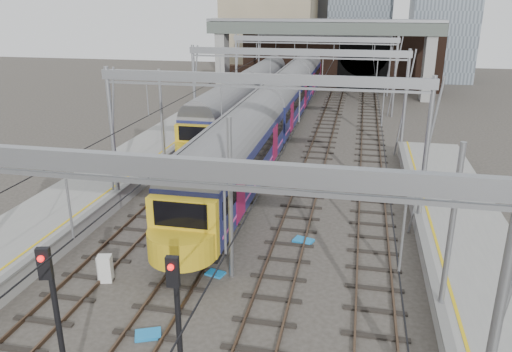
% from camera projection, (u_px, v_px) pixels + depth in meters
% --- Properties ---
extents(ground, '(160.00, 160.00, 0.00)m').
position_uv_depth(ground, '(219.00, 302.00, 19.65)').
color(ground, '#38332D').
rests_on(ground, ground).
extents(platform_left, '(4.32, 55.00, 1.12)m').
position_uv_depth(platform_left, '(27.00, 238.00, 23.74)').
color(platform_left, gray).
rests_on(platform_left, ground).
extents(platform_right, '(4.32, 47.00, 1.12)m').
position_uv_depth(platform_right, '(510.00, 350.00, 16.11)').
color(platform_right, gray).
rests_on(platform_right, ground).
extents(tracks, '(14.40, 80.00, 0.22)m').
position_uv_depth(tracks, '(280.00, 177.00, 33.50)').
color(tracks, '#4C3828').
rests_on(tracks, ground).
extents(overhead_line, '(16.80, 80.00, 8.00)m').
position_uv_depth(overhead_line, '(295.00, 67.00, 37.32)').
color(overhead_line, gray).
rests_on(overhead_line, ground).
extents(retaining_wall, '(28.00, 2.75, 9.00)m').
position_uv_depth(retaining_wall, '(336.00, 56.00, 65.91)').
color(retaining_wall, black).
rests_on(retaining_wall, ground).
extents(overbridge, '(28.00, 3.00, 9.25)m').
position_uv_depth(overbridge, '(322.00, 36.00, 59.74)').
color(overbridge, gray).
rests_on(overbridge, ground).
extents(train_main, '(3.12, 71.97, 5.25)m').
position_uv_depth(train_main, '(296.00, 85.00, 53.77)').
color(train_main, black).
rests_on(train_main, ground).
extents(train_second, '(2.82, 32.57, 4.84)m').
position_uv_depth(train_second, '(247.00, 95.00, 48.90)').
color(train_second, black).
rests_on(train_second, ground).
extents(signal_near_left, '(0.39, 0.47, 5.06)m').
position_uv_depth(signal_near_left, '(54.00, 307.00, 13.85)').
color(signal_near_left, black).
rests_on(signal_near_left, ground).
extents(signal_near_centre, '(0.36, 0.47, 4.89)m').
position_uv_depth(signal_near_centre, '(177.00, 313.00, 13.73)').
color(signal_near_centre, black).
rests_on(signal_near_centre, ground).
extents(relay_cabinet, '(0.68, 0.61, 1.17)m').
position_uv_depth(relay_cabinet, '(105.00, 269.00, 20.95)').
color(relay_cabinet, silver).
rests_on(relay_cabinet, ground).
extents(equip_cover_a, '(1.08, 0.94, 0.11)m').
position_uv_depth(equip_cover_a, '(148.00, 335.00, 17.64)').
color(equip_cover_a, '#1A7AC3').
rests_on(equip_cover_a, ground).
extents(equip_cover_b, '(0.88, 0.72, 0.09)m').
position_uv_depth(equip_cover_b, '(215.00, 273.00, 21.62)').
color(equip_cover_b, '#1A7AC3').
rests_on(equip_cover_b, ground).
extents(equip_cover_c, '(1.11, 0.92, 0.11)m').
position_uv_depth(equip_cover_c, '(303.00, 241.00, 24.57)').
color(equip_cover_c, '#1A7AC3').
rests_on(equip_cover_c, ground).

